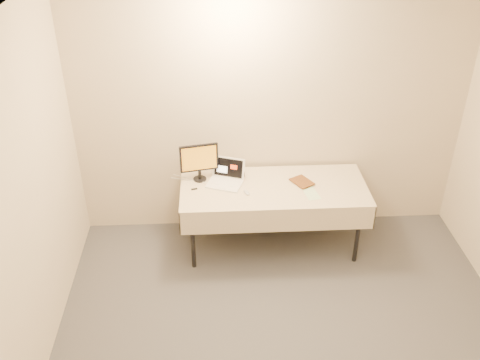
{
  "coord_description": "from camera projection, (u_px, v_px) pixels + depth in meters",
  "views": [
    {
      "loc": [
        -0.59,
        -2.43,
        3.57
      ],
      "look_at": [
        -0.34,
        1.99,
        0.86
      ],
      "focal_mm": 40.0,
      "sensor_mm": 36.0,
      "label": 1
    }
  ],
  "objects": [
    {
      "name": "usb_dongle",
      "position": [
        194.0,
        189.0,
        5.27
      ],
      "size": [
        0.06,
        0.03,
        0.01
      ],
      "primitive_type": "cube",
      "rotation": [
        0.0,
        0.0,
        0.24
      ],
      "color": "black",
      "rests_on": "table"
    },
    {
      "name": "book",
      "position": [
        296.0,
        176.0,
        5.28
      ],
      "size": [
        0.15,
        0.1,
        0.22
      ],
      "primitive_type": "imported",
      "rotation": [
        0.0,
        0.0,
        0.53
      ],
      "color": "#91511A",
      "rests_on": "table"
    },
    {
      "name": "table",
      "position": [
        274.0,
        192.0,
        5.35
      ],
      "size": [
        1.86,
        0.81,
        0.74
      ],
      "color": "black",
      "rests_on": "ground"
    },
    {
      "name": "paper_form",
      "position": [
        310.0,
        191.0,
        5.24
      ],
      "size": [
        0.18,
        0.33,
        0.0
      ],
      "primitive_type": "cube",
      "rotation": [
        0.0,
        0.0,
        0.19
      ],
      "color": "#B9DCAF",
      "rests_on": "table"
    },
    {
      "name": "clicker",
      "position": [
        247.0,
        192.0,
        5.21
      ],
      "size": [
        0.08,
        0.11,
        0.02
      ],
      "primitive_type": "ellipsoid",
      "rotation": [
        0.0,
        0.0,
        0.37
      ],
      "color": "#BABABC",
      "rests_on": "table"
    },
    {
      "name": "laptop",
      "position": [
        226.0,
        177.0,
        5.36
      ],
      "size": [
        0.41,
        0.39,
        0.23
      ],
      "rotation": [
        0.0,
        0.0,
        -0.35
      ],
      "color": "white",
      "rests_on": "table"
    },
    {
      "name": "back_wall",
      "position": [
        271.0,
        111.0,
        5.39
      ],
      "size": [
        4.0,
        0.1,
        2.7
      ],
      "primitive_type": "cube",
      "color": "beige",
      "rests_on": "ground"
    },
    {
      "name": "alarm_clock",
      "position": [
        239.0,
        174.0,
        5.48
      ],
      "size": [
        0.12,
        0.05,
        0.05
      ],
      "rotation": [
        0.0,
        0.0,
        -0.04
      ],
      "color": "black",
      "rests_on": "table"
    },
    {
      "name": "monitor",
      "position": [
        199.0,
        160.0,
        5.31
      ],
      "size": [
        0.38,
        0.16,
        0.4
      ],
      "rotation": [
        0.0,
        0.0,
        0.19
      ],
      "color": "black",
      "rests_on": "table"
    }
  ]
}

